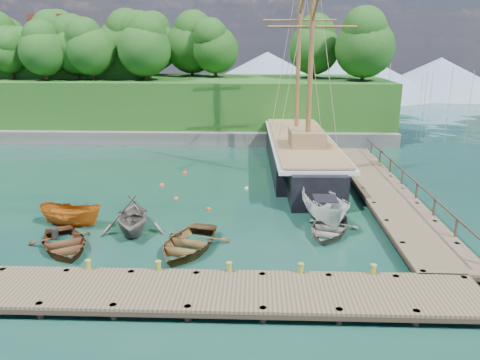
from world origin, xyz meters
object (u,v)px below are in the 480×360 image
(rowboat_0, at_px, (64,250))
(rowboat_1, at_px, (133,232))
(motorboat_orange, at_px, (72,225))
(schooner, at_px, (300,155))
(rowboat_2, at_px, (188,250))
(cabin_boat_white, at_px, (324,222))
(rowboat_3, at_px, (328,234))

(rowboat_0, bearing_deg, rowboat_1, 8.77)
(motorboat_orange, distance_m, schooner, 18.94)
(rowboat_2, xyz_separation_m, motorboat_orange, (-6.96, 3.03, 0.00))
(rowboat_1, bearing_deg, cabin_boat_white, -0.81)
(rowboat_1, bearing_deg, rowboat_2, -44.64)
(cabin_boat_white, xyz_separation_m, schooner, (-0.35, 11.82, 1.10))
(rowboat_2, distance_m, motorboat_orange, 7.59)
(rowboat_0, relative_size, motorboat_orange, 1.16)
(rowboat_1, distance_m, rowboat_3, 10.55)
(rowboat_0, bearing_deg, motorboat_orange, 74.06)
(rowboat_1, xyz_separation_m, cabin_boat_white, (10.55, 1.84, 0.00))
(rowboat_0, height_order, rowboat_3, rowboat_0)
(rowboat_0, height_order, cabin_boat_white, cabin_boat_white)
(rowboat_2, bearing_deg, motorboat_orange, 172.16)
(rowboat_0, xyz_separation_m, rowboat_2, (6.13, 0.15, 0.00))
(rowboat_0, bearing_deg, cabin_boat_white, -13.31)
(rowboat_2, distance_m, rowboat_3, 7.64)
(rowboat_0, xyz_separation_m, rowboat_1, (2.85, 2.35, 0.00))
(rowboat_0, bearing_deg, rowboat_2, -29.31)
(rowboat_1, bearing_deg, motorboat_orange, 156.59)
(rowboat_3, height_order, cabin_boat_white, cabin_boat_white)
(cabin_boat_white, bearing_deg, rowboat_3, -102.64)
(rowboat_1, xyz_separation_m, motorboat_orange, (-3.69, 0.83, 0.00))
(rowboat_1, xyz_separation_m, schooner, (10.19, 13.66, 1.10))
(rowboat_0, xyz_separation_m, motorboat_orange, (-0.84, 3.18, 0.00))
(rowboat_0, distance_m, schooner, 20.68)
(schooner, bearing_deg, motorboat_orange, -138.72)
(rowboat_3, height_order, motorboat_orange, motorboat_orange)
(rowboat_1, xyz_separation_m, rowboat_2, (3.28, -2.20, 0.00))
(cabin_boat_white, bearing_deg, rowboat_1, 177.27)
(motorboat_orange, distance_m, cabin_boat_white, 14.27)
(rowboat_2, relative_size, schooner, 0.18)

